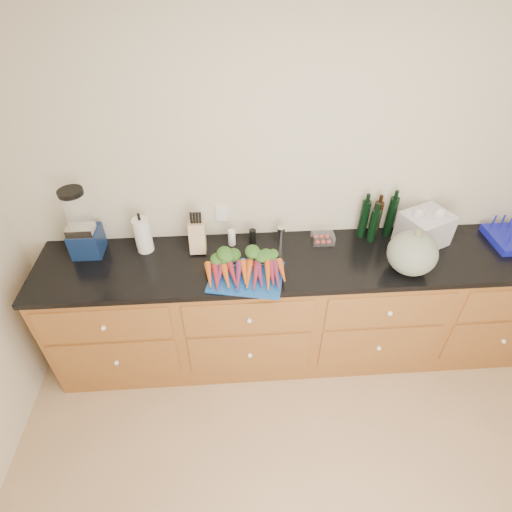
{
  "coord_description": "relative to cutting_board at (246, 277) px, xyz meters",
  "views": [
    {
      "loc": [
        -0.52,
        -0.67,
        2.63
      ],
      "look_at": [
        -0.39,
        1.2,
        1.06
      ],
      "focal_mm": 28.0,
      "sensor_mm": 36.0,
      "label": 1
    }
  ],
  "objects": [
    {
      "name": "squash",
      "position": [
        1.02,
        0.0,
        0.13
      ],
      "size": [
        0.3,
        0.3,
        0.27
      ],
      "primitive_type": "ellipsoid",
      "color": "#606C5B",
      "rests_on": "countertop"
    },
    {
      "name": "blender_appliance",
      "position": [
        -1.03,
        0.32,
        0.2
      ],
      "size": [
        0.19,
        0.19,
        0.47
      ],
      "color": "#0F1F46",
      "rests_on": "countertop"
    },
    {
      "name": "paper_towel",
      "position": [
        -0.66,
        0.32,
        0.12
      ],
      "size": [
        0.11,
        0.11,
        0.24
      ],
      "primitive_type": "cylinder",
      "color": "white",
      "rests_on": "countertop"
    },
    {
      "name": "countertop",
      "position": [
        0.46,
        0.16,
        -0.03
      ],
      "size": [
        3.64,
        0.62,
        0.04
      ],
      "primitive_type": "cube",
      "color": "black",
      "rests_on": "cabinets"
    },
    {
      "name": "cutting_board",
      "position": [
        0.0,
        0.0,
        0.0
      ],
      "size": [
        0.51,
        0.42,
        0.01
      ],
      "primitive_type": "cube",
      "rotation": [
        0.0,
        0.0,
        -0.2
      ],
      "color": "#14489A",
      "rests_on": "countertop"
    },
    {
      "name": "knife_block",
      "position": [
        -0.31,
        0.3,
        0.1
      ],
      "size": [
        0.1,
        0.1,
        0.21
      ],
      "primitive_type": "cube",
      "color": "tan",
      "rests_on": "countertop"
    },
    {
      "name": "tomato_box",
      "position": [
        0.54,
        0.33,
        0.03
      ],
      "size": [
        0.15,
        0.12,
        0.07
      ],
      "primitive_type": "cube",
      "color": "white",
      "rests_on": "countertop"
    },
    {
      "name": "bottles",
      "position": [
        0.91,
        0.37,
        0.13
      ],
      "size": [
        0.25,
        0.13,
        0.3
      ],
      "color": "black",
      "rests_on": "countertop"
    },
    {
      "name": "cabinets",
      "position": [
        0.46,
        0.16,
        -0.5
      ],
      "size": [
        3.6,
        0.64,
        0.9
      ],
      "color": "brown",
      "rests_on": "ground"
    },
    {
      "name": "grocery_bag",
      "position": [
        1.22,
        0.28,
        0.11
      ],
      "size": [
        0.38,
        0.35,
        0.22
      ],
      "primitive_type": null,
      "rotation": [
        0.0,
        0.0,
        0.41
      ],
      "color": "silver",
      "rests_on": "countertop"
    },
    {
      "name": "carrots",
      "position": [
        -0.0,
        0.04,
        0.03
      ],
      "size": [
        0.5,
        0.34,
        0.07
      ],
      "color": "#D55919",
      "rests_on": "cutting_board"
    },
    {
      "name": "grinder_salt",
      "position": [
        -0.08,
        0.34,
        0.05
      ],
      "size": [
        0.05,
        0.05,
        0.11
      ],
      "primitive_type": "cylinder",
      "color": "white",
      "rests_on": "countertop"
    },
    {
      "name": "wall_back",
      "position": [
        0.46,
        0.48,
        0.35
      ],
      "size": [
        4.1,
        0.05,
        2.6
      ],
      "primitive_type": "cube",
      "color": "beige",
      "rests_on": "ground"
    },
    {
      "name": "canister_chrome",
      "position": [
        0.25,
        0.34,
        0.06
      ],
      "size": [
        0.05,
        0.05,
        0.12
      ],
      "primitive_type": "cylinder",
      "color": "silver",
      "rests_on": "countertop"
    },
    {
      "name": "grinder_pepper",
      "position": [
        0.06,
        0.34,
        0.05
      ],
      "size": [
        0.05,
        0.05,
        0.11
      ],
      "primitive_type": "cylinder",
      "color": "black",
      "rests_on": "countertop"
    }
  ]
}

